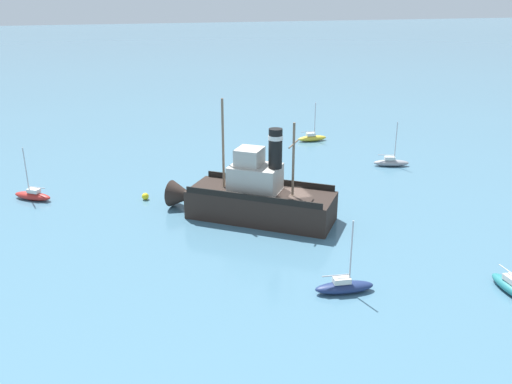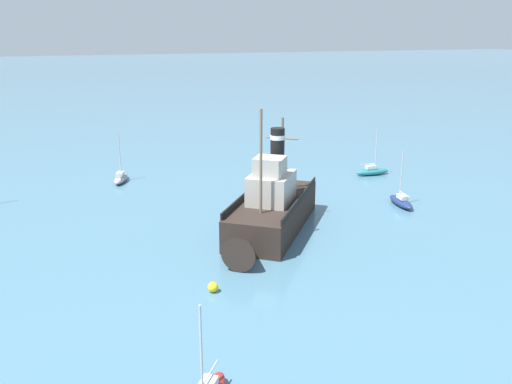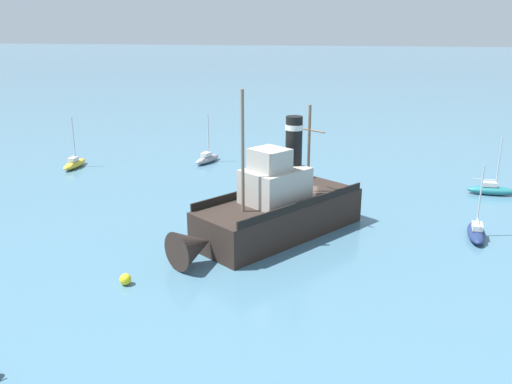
# 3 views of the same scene
# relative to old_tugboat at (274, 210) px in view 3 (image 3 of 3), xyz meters

# --- Properties ---
(ground_plane) EXTENTS (600.00, 600.00, 0.00)m
(ground_plane) POSITION_rel_old_tugboat_xyz_m (-1.36, -2.82, -1.83)
(ground_plane) COLOR #477289
(old_tugboat) EXTENTS (11.33, 13.55, 9.90)m
(old_tugboat) POSITION_rel_old_tugboat_xyz_m (0.00, 0.00, 0.00)
(old_tugboat) COLOR #2D231E
(old_tugboat) RESTS_ON ground
(sailboat_yellow) EXTENTS (1.13, 3.81, 4.90)m
(sailboat_yellow) POSITION_rel_old_tugboat_xyz_m (21.63, -14.23, -1.40)
(sailboat_yellow) COLOR gold
(sailboat_yellow) RESTS_ON ground
(sailboat_navy) EXTENTS (1.57, 3.91, 4.90)m
(sailboat_navy) POSITION_rel_old_tugboat_xyz_m (-13.20, -1.96, -1.40)
(sailboat_navy) COLOR navy
(sailboat_navy) RESTS_ON ground
(sailboat_grey) EXTENTS (2.26, 3.95, 4.90)m
(sailboat_grey) POSITION_rel_old_tugboat_xyz_m (9.37, -18.42, -1.40)
(sailboat_grey) COLOR gray
(sailboat_grey) RESTS_ON ground
(sailboat_teal) EXTENTS (3.85, 1.27, 4.90)m
(sailboat_teal) POSITION_rel_old_tugboat_xyz_m (-16.40, -12.06, -1.40)
(sailboat_teal) COLOR #23757A
(sailboat_teal) RESTS_ON ground
(mooring_buoy) EXTENTS (0.64, 0.64, 0.64)m
(mooring_buoy) POSITION_rel_old_tugboat_xyz_m (6.91, 8.28, -1.51)
(mooring_buoy) COLOR yellow
(mooring_buoy) RESTS_ON ground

